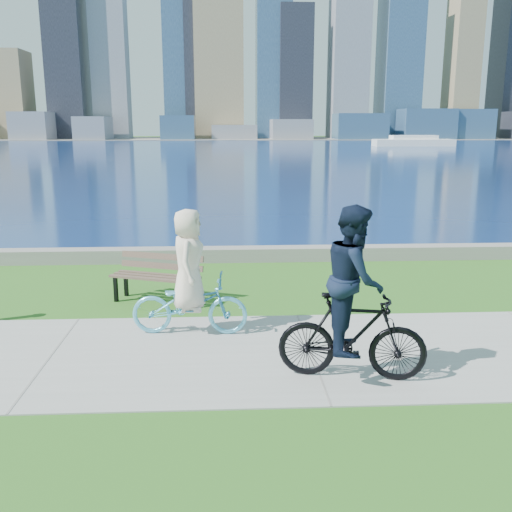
{
  "coord_description": "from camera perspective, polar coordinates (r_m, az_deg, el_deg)",
  "views": [
    {
      "loc": [
        -1.28,
        -8.23,
        3.48
      ],
      "look_at": [
        -0.75,
        2.0,
        1.1
      ],
      "focal_mm": 40.0,
      "sensor_mm": 36.0,
      "label": 1
    }
  ],
  "objects": [
    {
      "name": "concrete_path",
      "position": [
        9.03,
        5.51,
        -9.6
      ],
      "size": [
        80.0,
        3.5,
        0.02
      ],
      "primitive_type": "cube",
      "color": "gray",
      "rests_on": "ground"
    },
    {
      "name": "city_skyline",
      "position": [
        139.26,
        -1.13,
        20.75
      ],
      "size": [
        179.62,
        22.16,
        76.0
      ],
      "color": "slate",
      "rests_on": "ground"
    },
    {
      "name": "cyclist_man",
      "position": [
        7.88,
        9.7,
        -5.17
      ],
      "size": [
        0.98,
        2.11,
        2.43
      ],
      "rotation": [
        0.0,
        0.0,
        1.37
      ],
      "color": "black",
      "rests_on": "ground"
    },
    {
      "name": "seawall",
      "position": [
        14.86,
        2.06,
        0.23
      ],
      "size": [
        90.0,
        0.5,
        0.35
      ],
      "primitive_type": "cube",
      "color": "slate",
      "rests_on": "ground"
    },
    {
      "name": "ground",
      "position": [
        9.03,
        5.51,
        -9.66
      ],
      "size": [
        320.0,
        320.0,
        0.0
      ],
      "primitive_type": "plane",
      "color": "#245917",
      "rests_on": "ground"
    },
    {
      "name": "cyclist_woman",
      "position": [
        9.57,
        -6.7,
        -3.23
      ],
      "size": [
        0.82,
        1.99,
        2.12
      ],
      "rotation": [
        0.0,
        0.0,
        1.49
      ],
      "color": "#5DBEE3",
      "rests_on": "ground"
    },
    {
      "name": "bay_water",
      "position": [
        80.32,
        -2.09,
        10.61
      ],
      "size": [
        320.0,
        131.0,
        0.01
      ],
      "primitive_type": "cube",
      "color": "navy",
      "rests_on": "ground"
    },
    {
      "name": "ferry_far",
      "position": [
        95.15,
        15.45,
        10.97
      ],
      "size": [
        12.49,
        3.57,
        1.7
      ],
      "color": "white",
      "rests_on": "ground"
    },
    {
      "name": "far_shore",
      "position": [
        138.28,
        -2.49,
        11.67
      ],
      "size": [
        320.0,
        30.0,
        0.12
      ],
      "primitive_type": "cube",
      "color": "slate",
      "rests_on": "ground"
    },
    {
      "name": "park_bench",
      "position": [
        11.55,
        -9.81,
        -1.72
      ],
      "size": [
        1.9,
        1.2,
        0.93
      ],
      "rotation": [
        0.0,
        0.0,
        -0.35
      ],
      "color": "black",
      "rests_on": "ground"
    }
  ]
}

